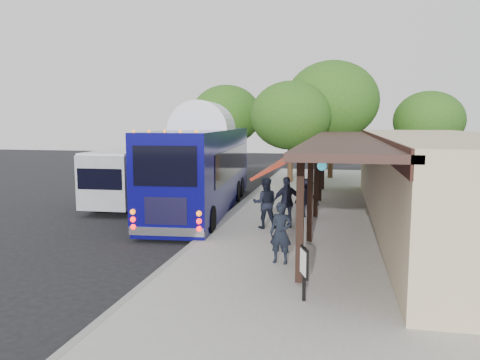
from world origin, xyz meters
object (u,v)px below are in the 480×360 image
Objects in this scene: ped_c at (287,202)px; ped_d at (307,198)px; coach_bus at (203,164)px; sign_board at (304,265)px; ped_b at (265,203)px; city_bus at (145,171)px; ped_a at (281,233)px.

ped_c is 1.19× the size of ped_d.
sign_board is at bearing -67.64° from coach_bus.
coach_bus reaches higher than sign_board.
ped_b is 7.15m from sign_board.
ped_c is at bearing -37.33° from city_bus.
coach_bus reaches higher than ped_b.
ped_a is at bearing -64.74° from coach_bus.
ped_c is at bearing 86.60° from ped_d.
city_bus is at bearing 106.20° from sign_board.
sign_board is at bearing 106.21° from ped_d.
ped_a reaches higher than ped_d.
city_bus reaches higher than sign_board.
sign_board is (1.95, -6.88, -0.13)m from ped_b.
ped_c is 7.24m from sign_board.
coach_bus is 5.58m from ped_c.
city_bus is 13.29m from ped_a.
ped_d reaches higher than sign_board.
ped_a is at bearing 93.19° from ped_b.
ped_a is at bearing 100.29° from ped_d.
ped_c is (8.15, -5.75, -0.42)m from city_bus.
ped_c reaches higher than sign_board.
city_bus is 9.98m from ped_c.
ped_b is at bearing -51.71° from coach_bus.
ped_b reaches higher than ped_d.
coach_bus is 7.29× the size of ped_a.
ped_d is at bearing -130.75° from ped_c.
coach_bus is at bearing 129.80° from ped_a.
ped_a is 1.44× the size of sign_board.
ped_b is 2.71m from ped_d.
ped_d is 9.23m from sign_board.
city_bus is at bearing 144.70° from coach_bus.
coach_bus is at bearing -58.49° from ped_b.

